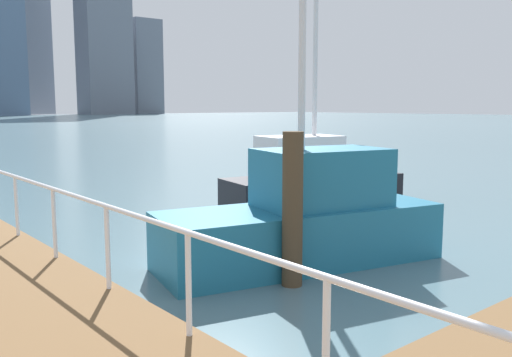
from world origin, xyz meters
The scene contains 6 objects.
ground_plane centered at (0.00, 20.00, 0.00)m, with size 300.00×300.00×0.00m, color slate.
dock_piling_0 centered at (2.84, 13.82, 0.78)m, with size 0.25×0.25×1.56m, color brown.
dock_piling_1 centered at (-0.47, 12.73, 1.15)m, with size 0.31×0.31×2.30m, color #473826.
moored_boat_0 centered at (0.53, 13.45, 0.80)m, with size 5.11×2.70×9.91m.
moored_boat_1 centered at (4.43, 17.26, 0.72)m, with size 5.15×2.48×6.19m.
skyline_tower_7 centered at (81.64, 169.28, 14.89)m, with size 9.46×8.66×29.77m, color slate.
Camera 1 is at (-5.99, 6.91, 2.68)m, focal length 38.75 mm.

